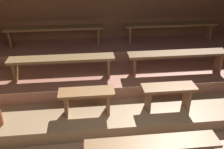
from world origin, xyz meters
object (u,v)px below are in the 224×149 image
bench_lower_left (87,97)px  bench_lower_right (168,92)px  bench_middle_right (178,56)px  bench_floor_center (152,147)px  bench_middle_left (62,61)px  bench_upper_right (170,26)px  bench_upper_left (55,30)px

bench_lower_left → bench_lower_right: 1.43m
bench_lower_right → bench_middle_right: 1.05m
bench_lower_left → bench_floor_center: bearing=-50.4°
bench_lower_right → bench_middle_left: 2.10m
bench_middle_left → bench_upper_right: (2.57, 1.26, 0.25)m
bench_lower_left → bench_upper_right: 3.07m
bench_middle_left → bench_upper_left: bench_upper_left is taller
bench_middle_left → bench_upper_left: 1.30m
bench_lower_right → bench_upper_left: 3.07m
bench_middle_right → bench_upper_left: 2.87m
bench_lower_left → bench_lower_right: bearing=0.0°
bench_lower_left → bench_upper_right: bearing=45.6°
bench_floor_center → bench_middle_left: 2.41m
bench_upper_right → bench_upper_left: bearing=180.0°
bench_middle_right → bench_upper_left: size_ratio=0.90×
bench_floor_center → bench_upper_left: bench_upper_left is taller
bench_upper_right → bench_lower_left: bearing=-134.4°
bench_floor_center → bench_middle_right: bearing=62.8°
bench_lower_left → bench_upper_right: (2.11, 2.16, 0.53)m
bench_upper_left → bench_upper_right: size_ratio=1.00×
bench_middle_left → bench_upper_right: 2.87m
bench_lower_left → bench_middle_left: size_ratio=0.46×
bench_floor_center → bench_upper_left: bearing=115.9°
bench_upper_left → bench_floor_center: bearing=-64.1°
bench_floor_center → bench_upper_left: 3.65m
bench_lower_right → bench_floor_center: bearing=-117.6°
bench_floor_center → bench_lower_right: bearing=62.4°
bench_floor_center → bench_upper_right: bearing=68.9°
bench_lower_left → bench_middle_right: (1.88, 0.90, 0.28)m
bench_floor_center → bench_middle_right: 2.25m
bench_floor_center → bench_upper_left: size_ratio=0.82×
bench_upper_right → bench_middle_left: bearing=-153.9°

